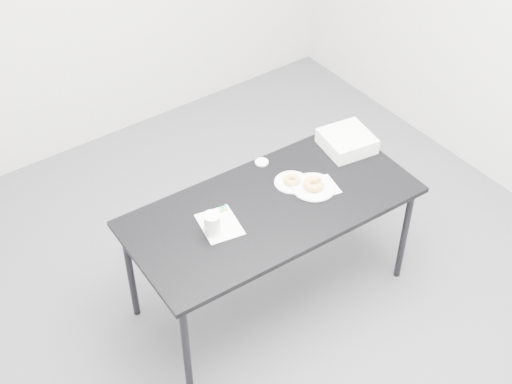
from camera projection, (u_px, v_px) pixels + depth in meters
floor at (260, 289)px, 4.43m from camera, size 4.00×4.00×0.00m
table at (272, 212)px, 3.95m from camera, size 1.65×0.82×0.74m
scorecard at (220, 224)px, 3.79m from camera, size 0.24×0.28×0.00m
logo_patch at (223, 209)px, 3.88m from camera, size 0.05×0.05×0.00m
pen at (221, 211)px, 3.86m from camera, size 0.10×0.07×0.01m
napkin at (321, 187)px, 4.02m from camera, size 0.20×0.20×0.00m
plate_near at (314, 187)px, 4.01m from camera, size 0.25×0.25×0.01m
donut_near at (314, 184)px, 4.00m from camera, size 0.15×0.15×0.04m
plate_far at (292, 182)px, 4.05m from camera, size 0.20×0.20×0.01m
donut_far at (292, 180)px, 4.04m from camera, size 0.10×0.10×0.03m
coffee_cup at (212, 224)px, 3.70m from camera, size 0.09×0.09×0.13m
cup_lid at (262, 162)px, 4.18m from camera, size 0.08×0.08×0.01m
bakery_box at (347, 141)px, 4.27m from camera, size 0.32×0.32×0.09m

